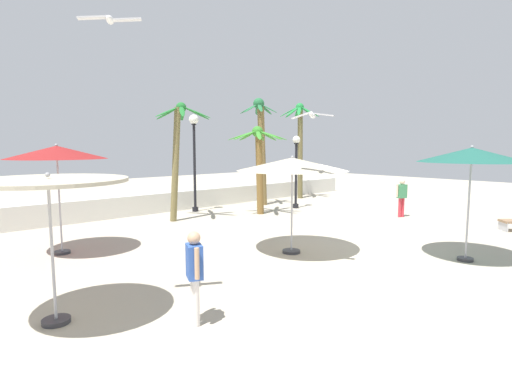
% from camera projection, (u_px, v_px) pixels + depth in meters
% --- Properties ---
extents(ground_plane, '(56.00, 56.00, 0.00)m').
position_uv_depth(ground_plane, '(329.00, 248.00, 11.78)').
color(ground_plane, '#B2A893').
extents(boundary_wall, '(25.20, 0.30, 0.88)m').
position_uv_depth(boundary_wall, '(169.00, 202.00, 18.33)').
color(boundary_wall, silver).
rests_on(boundary_wall, ground_plane).
extents(patio_umbrella_0, '(2.63, 2.63, 3.06)m').
position_uv_depth(patio_umbrella_0, '(57.00, 153.00, 10.86)').
color(patio_umbrella_0, '#333338').
rests_on(patio_umbrella_0, ground_plane).
extents(patio_umbrella_1, '(2.64, 2.64, 3.01)m').
position_uv_depth(patio_umbrella_1, '(472.00, 155.00, 10.18)').
color(patio_umbrella_1, '#333338').
rests_on(patio_umbrella_1, ground_plane).
extents(patio_umbrella_2, '(2.52, 2.52, 2.57)m').
position_uv_depth(patio_umbrella_2, '(48.00, 188.00, 6.53)').
color(patio_umbrella_2, '#333338').
rests_on(patio_umbrella_2, ground_plane).
extents(patio_umbrella_3, '(3.08, 3.08, 2.73)m').
position_uv_depth(patio_umbrella_3, '(292.00, 165.00, 10.98)').
color(patio_umbrella_3, '#333338').
rests_on(patio_umbrella_3, ground_plane).
extents(palm_tree_0, '(2.47, 2.30, 4.73)m').
position_uv_depth(palm_tree_0, '(178.00, 146.00, 15.88)').
color(palm_tree_0, brown).
rests_on(palm_tree_0, ground_plane).
extents(palm_tree_1, '(2.60, 2.60, 3.85)m').
position_uv_depth(palm_tree_1, '(259.00, 157.00, 17.39)').
color(palm_tree_1, brown).
rests_on(palm_tree_1, ground_plane).
extents(palm_tree_2, '(2.28, 2.28, 5.40)m').
position_uv_depth(palm_tree_2, '(300.00, 139.00, 22.68)').
color(palm_tree_2, brown).
rests_on(palm_tree_2, ground_plane).
extents(palm_tree_3, '(1.94, 1.77, 5.35)m').
position_uv_depth(palm_tree_3, '(261.00, 141.00, 20.02)').
color(palm_tree_3, olive).
rests_on(palm_tree_3, ground_plane).
extents(lamp_post_0, '(0.37, 0.37, 3.48)m').
position_uv_depth(lamp_post_0, '(296.00, 164.00, 19.17)').
color(lamp_post_0, black).
rests_on(lamp_post_0, ground_plane).
extents(lamp_post_1, '(0.43, 0.43, 4.40)m').
position_uv_depth(lamp_post_1, '(194.00, 146.00, 18.07)').
color(lamp_post_1, black).
rests_on(lamp_post_1, ground_plane).
extents(guest_0, '(0.37, 0.52, 1.60)m').
position_uv_depth(guest_0, '(194.00, 269.00, 6.65)').
color(guest_0, silver).
rests_on(guest_0, ground_plane).
extents(guest_1, '(0.52, 0.36, 1.61)m').
position_uv_depth(guest_1, '(402.00, 194.00, 16.84)').
color(guest_1, '#D8333F').
rests_on(guest_1, ground_plane).
extents(seagull_0, '(0.94, 0.63, 0.14)m').
position_uv_depth(seagull_0, '(110.00, 20.00, 6.62)').
color(seagull_0, white).
extents(seagull_1, '(0.56, 0.97, 0.17)m').
position_uv_depth(seagull_1, '(312.00, 115.00, 9.27)').
color(seagull_1, white).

